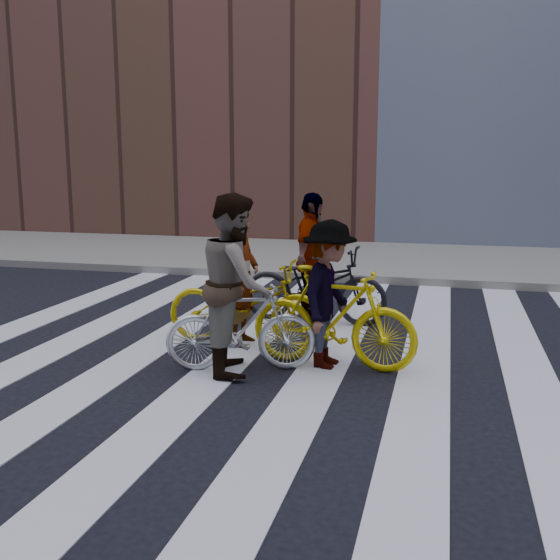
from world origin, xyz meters
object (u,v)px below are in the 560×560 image
at_px(bike_dark_rear, 314,285).
at_px(bike_yellow_left, 246,303).
at_px(bike_silver_mid, 241,327).
at_px(bike_yellow_right, 333,317).
at_px(rider_right, 329,295).
at_px(rider_mid, 236,284).
at_px(rider_rear, 311,258).
at_px(rider_left, 242,278).

bearing_deg(bike_dark_rear, bike_yellow_left, 158.17).
relative_size(bike_silver_mid, bike_dark_rear, 0.79).
distance_m(bike_yellow_left, bike_yellow_right, 1.35).
xyz_separation_m(bike_yellow_left, rider_right, (1.15, -0.61, 0.29)).
bearing_deg(bike_silver_mid, bike_yellow_left, -2.29).
xyz_separation_m(bike_dark_rear, rider_right, (0.55, -1.92, 0.28)).
xyz_separation_m(rider_mid, rider_rear, (0.35, 2.30, -0.05)).
bearing_deg(rider_rear, rider_mid, 174.17).
bearing_deg(rider_mid, bike_yellow_right, -85.81).
xyz_separation_m(bike_silver_mid, rider_left, (-0.30, 0.99, 0.36)).
bearing_deg(bike_silver_mid, bike_yellow_right, -84.82).
distance_m(rider_right, rider_rear, 2.02).
distance_m(bike_silver_mid, bike_yellow_right, 1.02).
xyz_separation_m(rider_mid, rider_right, (0.95, 0.38, -0.15)).
xyz_separation_m(bike_yellow_right, rider_mid, (-1.00, -0.38, 0.40)).
distance_m(bike_yellow_right, rider_left, 1.42).
relative_size(bike_yellow_right, rider_right, 1.15).
xyz_separation_m(bike_dark_rear, rider_rear, (-0.05, 0.00, 0.37)).
relative_size(bike_silver_mid, rider_mid, 0.84).
distance_m(rider_left, rider_mid, 1.03).
height_order(bike_dark_rear, rider_right, rider_right).
bearing_deg(rider_left, bike_silver_mid, -162.17).
xyz_separation_m(bike_yellow_left, rider_mid, (0.20, -0.99, 0.44)).
height_order(bike_yellow_right, rider_mid, rider_mid).
bearing_deg(bike_yellow_left, bike_yellow_right, -116.17).
relative_size(bike_silver_mid, rider_right, 1.00).
distance_m(bike_dark_rear, rider_mid, 2.37).
bearing_deg(rider_mid, rider_right, -84.82).
distance_m(bike_yellow_left, rider_mid, 1.10).
distance_m(bike_yellow_left, rider_right, 1.33).
height_order(bike_yellow_right, bike_dark_rear, bike_yellow_right).
height_order(rider_mid, rider_rear, rider_mid).
height_order(bike_yellow_left, bike_yellow_right, bike_yellow_right).
bearing_deg(rider_right, rider_left, 70.25).
xyz_separation_m(bike_dark_rear, rider_mid, (-0.40, -2.30, 0.43)).
bearing_deg(rider_mid, rider_rear, -25.15).
distance_m(bike_yellow_right, bike_dark_rear, 2.01).
bearing_deg(bike_yellow_right, rider_left, 71.19).
relative_size(rider_mid, rider_rear, 1.06).
distance_m(bike_yellow_right, rider_right, 0.26).
xyz_separation_m(bike_silver_mid, rider_mid, (-0.05, 0.00, 0.48)).
distance_m(bike_dark_rear, rider_left, 1.49).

